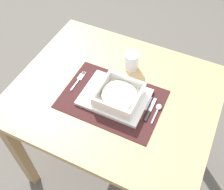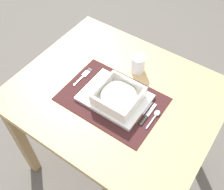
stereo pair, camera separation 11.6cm
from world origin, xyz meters
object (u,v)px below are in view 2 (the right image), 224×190
Objects in this scene: dining_table at (116,107)px; spoon at (156,115)px; butter_knife at (147,115)px; bread_knife at (142,114)px; porridge_bowl at (118,97)px; drinking_glass at (138,65)px; fork at (84,76)px.

dining_table is 0.24m from spoon.
bread_knife is (-0.02, -0.00, -0.00)m from butter_knife.
porridge_bowl is at bearing -173.95° from butter_knife.
dining_table is at bearing 171.57° from butter_knife.
porridge_bowl is at bearing -81.33° from drinking_glass.
fork is (-0.22, 0.04, -0.04)m from porridge_bowl.
dining_table is 5.12× the size of porridge_bowl.
bread_knife is (0.16, -0.04, 0.12)m from dining_table.
porridge_bowl is at bearing -47.17° from dining_table.
dining_table is 7.09× the size of fork.
bread_knife reaches higher than fork.
bread_knife is at bearing -167.06° from butter_knife.
dining_table is at bearing -92.33° from drinking_glass.
spoon is 0.06m from bread_knife.
spoon reaches higher than bread_knife.
porridge_bowl is 1.38× the size of fork.
butter_knife reaches higher than dining_table.
drinking_glass is (-0.03, 0.21, -0.00)m from porridge_bowl.
fork is 0.26m from drinking_glass.
spoon is 0.79× the size of bread_knife.
butter_knife is 1.54× the size of drinking_glass.
porridge_bowl is at bearing -175.09° from bread_knife.
drinking_glass is at bearing 128.06° from bread_knife.
drinking_glass is (-0.17, 0.20, 0.03)m from butter_knife.
fork is 0.94× the size of bread_knife.
spoon reaches higher than dining_table.
bread_knife is at bearing -152.76° from spoon.
fork is 0.39m from spoon.
dining_table is 0.21m from butter_knife.
drinking_glass is at bearing 87.67° from dining_table.
bread_knife is at bearing -53.99° from drinking_glass.
fork is 0.96× the size of butter_knife.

